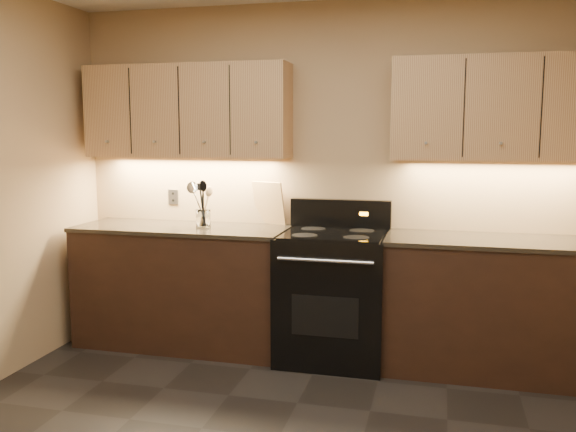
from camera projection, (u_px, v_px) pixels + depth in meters
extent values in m
cube|color=tan|center=(331.00, 178.00, 4.61)|extent=(4.00, 0.04, 2.60)
cube|color=black|center=(183.00, 288.00, 4.71)|extent=(1.60, 0.60, 0.90)
cube|color=#3D3527|center=(182.00, 228.00, 4.64)|extent=(1.62, 0.62, 0.03)
cube|color=black|center=(493.00, 308.00, 4.15)|extent=(1.44, 0.60, 0.90)
cube|color=#3D3527|center=(496.00, 241.00, 4.09)|extent=(1.46, 0.62, 0.03)
cube|color=black|center=(333.00, 297.00, 4.40)|extent=(0.76, 0.65, 0.92)
cube|color=black|center=(334.00, 234.00, 4.33)|extent=(0.70, 0.60, 0.01)
cube|color=black|center=(340.00, 214.00, 4.59)|extent=(0.76, 0.07, 0.22)
cube|color=orange|center=(364.00, 214.00, 4.51)|extent=(0.06, 0.00, 0.03)
cylinder|color=silver|center=(325.00, 261.00, 4.02)|extent=(0.65, 0.02, 0.02)
cube|color=black|center=(325.00, 317.00, 4.09)|extent=(0.46, 0.00, 0.28)
cylinder|color=black|center=(305.00, 235.00, 4.23)|extent=(0.18, 0.18, 0.00)
cylinder|color=black|center=(356.00, 237.00, 4.14)|extent=(0.18, 0.18, 0.00)
cylinder|color=black|center=(313.00, 229.00, 4.52)|extent=(0.18, 0.18, 0.00)
cylinder|color=black|center=(362.00, 231.00, 4.43)|extent=(0.18, 0.18, 0.00)
cube|color=tan|center=(187.00, 111.00, 4.67)|extent=(1.60, 0.30, 0.70)
cube|color=tan|center=(500.00, 109.00, 4.11)|extent=(1.44, 0.30, 0.70)
cube|color=#B2B5BA|center=(173.00, 197.00, 4.95)|extent=(0.08, 0.01, 0.12)
cylinder|color=white|center=(203.00, 219.00, 4.57)|extent=(0.14, 0.14, 0.14)
cylinder|color=white|center=(203.00, 227.00, 4.58)|extent=(0.11, 0.11, 0.02)
cube|color=tan|center=(269.00, 203.00, 4.71)|extent=(0.28, 0.17, 0.34)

